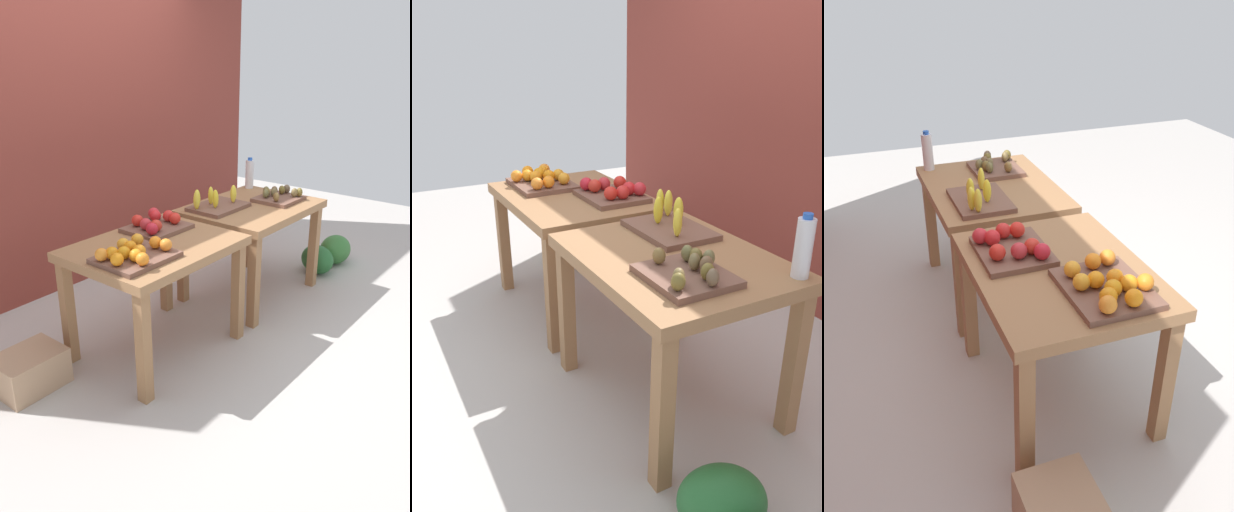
% 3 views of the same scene
% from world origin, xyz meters
% --- Properties ---
extents(ground_plane, '(8.00, 8.00, 0.00)m').
position_xyz_m(ground_plane, '(0.00, 0.00, 0.00)').
color(ground_plane, '#B6B1AB').
extents(back_wall, '(4.40, 0.12, 3.00)m').
position_xyz_m(back_wall, '(0.00, 1.35, 1.50)').
color(back_wall, brown).
rests_on(back_wall, ground_plane).
extents(display_table_left, '(1.04, 0.80, 0.77)m').
position_xyz_m(display_table_left, '(-0.56, 0.00, 0.66)').
color(display_table_left, '#996C45').
rests_on(display_table_left, ground_plane).
extents(display_table_right, '(1.04, 0.80, 0.77)m').
position_xyz_m(display_table_right, '(0.56, 0.00, 0.66)').
color(display_table_right, '#996C45').
rests_on(display_table_right, ground_plane).
extents(orange_bin, '(0.45, 0.38, 0.11)m').
position_xyz_m(orange_bin, '(-0.83, -0.10, 0.81)').
color(orange_bin, brown).
rests_on(orange_bin, display_table_left).
extents(apple_bin, '(0.40, 0.35, 0.11)m').
position_xyz_m(apple_bin, '(-0.36, 0.17, 0.81)').
color(apple_bin, brown).
rests_on(apple_bin, display_table_left).
extents(banana_crate, '(0.44, 0.32, 0.17)m').
position_xyz_m(banana_crate, '(0.29, 0.15, 0.81)').
color(banana_crate, brown).
rests_on(banana_crate, display_table_right).
extents(kiwi_bin, '(0.36, 0.32, 0.10)m').
position_xyz_m(kiwi_bin, '(0.80, -0.10, 0.80)').
color(kiwi_bin, brown).
rests_on(kiwi_bin, display_table_right).
extents(water_bottle, '(0.07, 0.07, 0.27)m').
position_xyz_m(water_bottle, '(0.99, 0.32, 0.90)').
color(water_bottle, silver).
rests_on(water_bottle, display_table_right).
extents(cardboard_produce_box, '(0.40, 0.30, 0.23)m').
position_xyz_m(cardboard_produce_box, '(-1.36, 0.30, 0.12)').
color(cardboard_produce_box, tan).
rests_on(cardboard_produce_box, ground_plane).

